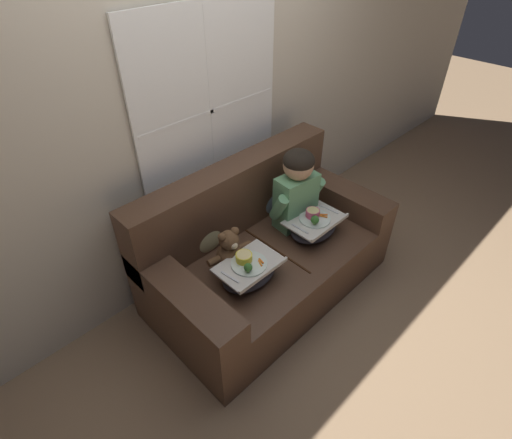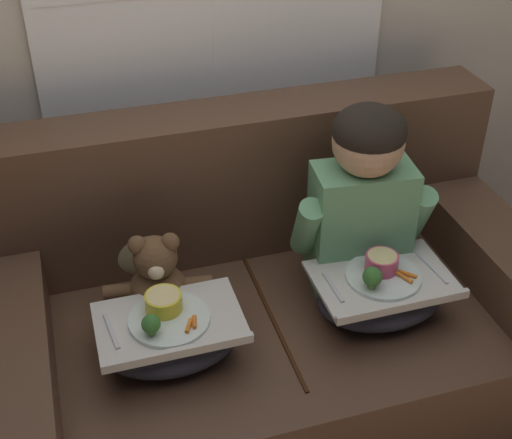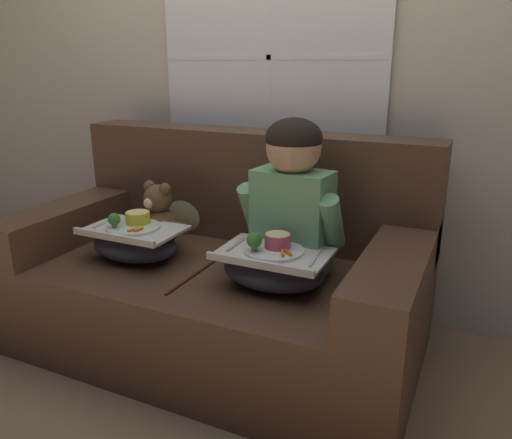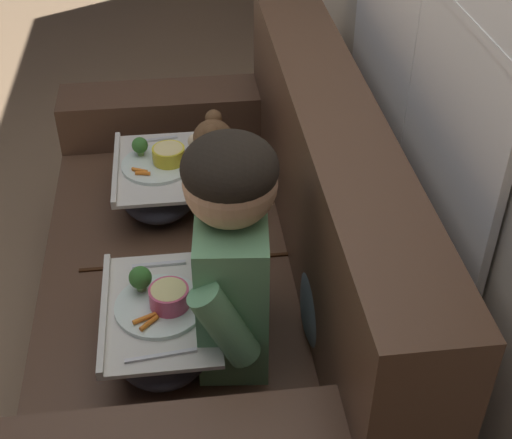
# 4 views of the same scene
# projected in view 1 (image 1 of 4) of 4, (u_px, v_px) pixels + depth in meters

# --- Properties ---
(ground_plane) EXTENTS (14.00, 14.00, 0.00)m
(ground_plane) POSITION_uv_depth(u_px,v_px,m) (269.00, 286.00, 3.11)
(ground_plane) COLOR #8E7051
(wall_back_with_window) EXTENTS (8.00, 0.08, 2.60)m
(wall_back_with_window) POSITION_uv_depth(u_px,v_px,m) (206.00, 104.00, 2.65)
(wall_back_with_window) COLOR beige
(wall_back_with_window) RESTS_ON ground_plane
(couch) EXTENTS (1.76, 0.96, 0.93)m
(couch) POSITION_uv_depth(u_px,v_px,m) (263.00, 251.00, 2.95)
(couch) COLOR #4C3323
(couch) RESTS_ON ground_plane
(throw_pillow_behind_child) EXTENTS (0.32, 0.16, 0.34)m
(throw_pillow_behind_child) POSITION_uv_depth(u_px,v_px,m) (272.00, 194.00, 3.11)
(throw_pillow_behind_child) COLOR slate
(throw_pillow_behind_child) RESTS_ON couch
(throw_pillow_behind_teddy) EXTENTS (0.31, 0.15, 0.32)m
(throw_pillow_behind_teddy) POSITION_uv_depth(u_px,v_px,m) (206.00, 232.00, 2.75)
(throw_pillow_behind_teddy) COLOR tan
(throw_pillow_behind_teddy) RESTS_ON couch
(child_figure) EXTENTS (0.45, 0.23, 0.62)m
(child_figure) POSITION_uv_depth(u_px,v_px,m) (297.00, 186.00, 2.86)
(child_figure) COLOR #66A370
(child_figure) RESTS_ON couch
(teddy_bear) EXTENTS (0.33, 0.23, 0.31)m
(teddy_bear) POSITION_uv_depth(u_px,v_px,m) (230.00, 252.00, 2.63)
(teddy_bear) COLOR brown
(teddy_bear) RESTS_ON couch
(lap_tray_child) EXTENTS (0.42, 0.29, 0.22)m
(lap_tray_child) POSITION_uv_depth(u_px,v_px,m) (314.00, 226.00, 2.92)
(lap_tray_child) COLOR #2D2D38
(lap_tray_child) RESTS_ON child_figure
(lap_tray_teddy) EXTENTS (0.41, 0.28, 0.22)m
(lap_tray_teddy) POSITION_uv_depth(u_px,v_px,m) (249.00, 271.00, 2.56)
(lap_tray_teddy) COLOR #2D2D38
(lap_tray_teddy) RESTS_ON teddy_bear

